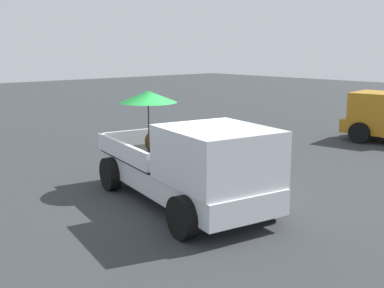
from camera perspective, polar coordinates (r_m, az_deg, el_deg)
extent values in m
plane|color=#2D3033|center=(10.56, -1.29, -7.14)|extent=(80.00, 80.00, 0.00)
cylinder|color=black|center=(9.61, 9.10, -6.68)|extent=(0.84, 0.42, 0.80)
cylinder|color=black|center=(8.53, -1.13, -8.91)|extent=(0.84, 0.42, 0.80)
cylinder|color=black|center=(12.37, -1.42, -2.41)|extent=(0.84, 0.42, 0.80)
cylinder|color=black|center=(11.56, -9.90, -3.59)|extent=(0.84, 0.42, 0.80)
cube|color=silver|center=(10.39, -1.31, -4.16)|extent=(5.25, 2.70, 0.50)
cube|color=silver|center=(9.04, 3.10, -1.39)|extent=(2.41, 2.22, 1.08)
cube|color=#4C606B|center=(8.22, 7.05, -1.36)|extent=(0.38, 1.70, 0.64)
cube|color=black|center=(11.30, -4.23, -1.44)|extent=(3.09, 2.33, 0.06)
cube|color=silver|center=(11.69, -0.23, 0.18)|extent=(2.77, 0.62, 0.40)
cube|color=silver|center=(10.88, -8.57, -0.81)|extent=(2.77, 0.62, 0.40)
cube|color=silver|center=(12.45, -7.08, 0.80)|extent=(0.44, 1.83, 0.40)
ellipsoid|color=#472D19|center=(11.42, -4.75, 0.17)|extent=(0.73, 0.44, 0.52)
sphere|color=#472D19|center=(11.09, -4.09, 1.53)|extent=(0.33, 0.33, 0.28)
cone|color=#472D19|center=(11.11, -3.73, 2.28)|extent=(0.11, 0.11, 0.12)
cone|color=#472D19|center=(11.03, -4.47, 2.21)|extent=(0.11, 0.11, 0.12)
cylinder|color=black|center=(11.41, -5.30, 2.08)|extent=(0.04, 0.04, 1.28)
cone|color=#19722D|center=(11.31, -5.37, 5.77)|extent=(1.64, 1.64, 0.28)
cylinder|color=black|center=(18.07, 19.73, 1.29)|extent=(0.79, 0.37, 0.76)
cylinder|color=black|center=(19.84, 21.62, 2.02)|extent=(0.79, 0.37, 0.76)
cube|color=#B27219|center=(18.70, 22.08, 4.31)|extent=(2.14, 2.06, 1.00)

